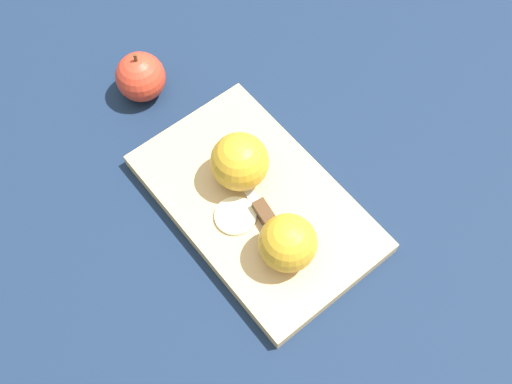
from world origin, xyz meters
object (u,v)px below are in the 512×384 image
at_px(apple_whole, 141,77).
at_px(apple_half_right, 240,162).
at_px(apple_half_left, 288,243).
at_px(knife, 264,213).

bearing_deg(apple_whole, apple_half_right, 178.33).
relative_size(apple_half_left, apple_whole, 0.86).
bearing_deg(apple_half_right, knife, -164.01).
xyz_separation_m(apple_half_right, apple_whole, (0.22, -0.01, -0.02)).
height_order(apple_half_left, knife, apple_half_left).
bearing_deg(knife, apple_half_right, -2.40).
height_order(apple_half_left, apple_whole, apple_half_left).
bearing_deg(apple_half_left, apple_half_right, 97.89).
height_order(apple_half_right, apple_whole, apple_half_right).
xyz_separation_m(apple_half_left, apple_whole, (0.34, -0.04, -0.02)).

